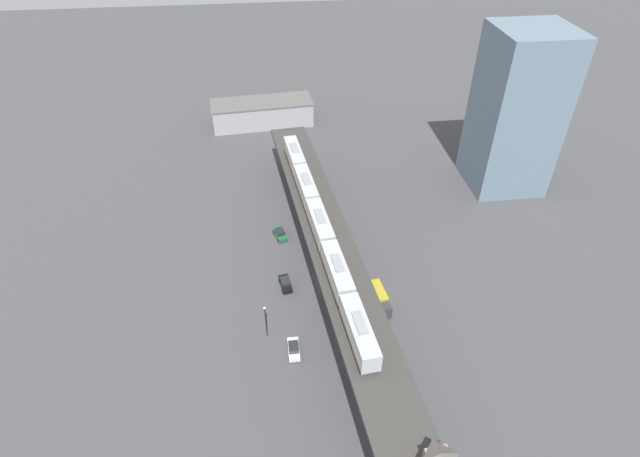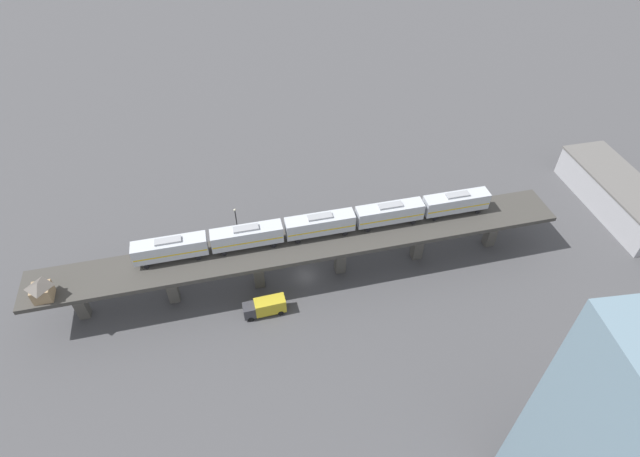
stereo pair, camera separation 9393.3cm
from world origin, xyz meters
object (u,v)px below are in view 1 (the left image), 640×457
object	(u,v)px
subway_train	(320,224)
delivery_truck	(379,299)
warehouse_building	(262,113)
street_car_white	(294,349)
street_car_green	(280,233)
office_tower	(516,112)
street_car_black	(285,283)
street_lamp	(266,319)

from	to	relation	value
subway_train	delivery_truck	xyz separation A→B (m)	(9.17, -10.59, -9.37)
subway_train	warehouse_building	bearing A→B (deg)	98.11
street_car_white	street_car_green	distance (m)	29.89
office_tower	delivery_truck	bearing A→B (deg)	-135.69
street_car_black	street_car_green	distance (m)	14.75
street_car_black	subway_train	bearing A→B (deg)	29.61
warehouse_building	office_tower	xyz separation A→B (m)	(55.69, -37.51, 14.59)
office_tower	street_car_green	bearing A→B (deg)	-164.25
subway_train	street_car_white	world-z (taller)	subway_train
street_car_black	street_car_white	bearing A→B (deg)	-88.66
street_car_green	delivery_truck	xyz separation A→B (m)	(16.31, -21.42, 0.82)
street_car_black	street_car_green	xyz separation A→B (m)	(-0.23, 14.75, 0.00)
street_lamp	street_car_black	bearing A→B (deg)	71.01
street_lamp	street_car_green	bearing A→B (deg)	82.11
street_car_black	warehouse_building	bearing A→B (deg)	91.82
subway_train	office_tower	bearing A→B (deg)	29.13
street_car_white	street_lamp	bearing A→B (deg)	135.89
subway_train	street_lamp	bearing A→B (deg)	-125.53
street_car_black	office_tower	size ratio (longest dim) A/B	0.13
subway_train	delivery_truck	world-z (taller)	subway_train
street_car_white	street_car_green	world-z (taller)	same
subway_train	office_tower	distance (m)	53.84
street_car_green	office_tower	bearing A→B (deg)	15.75
street_car_black	office_tower	distance (m)	63.67
subway_train	street_car_black	xyz separation A→B (m)	(-6.91, -3.92, -10.19)
street_car_white	office_tower	bearing A→B (deg)	40.26
subway_train	street_car_black	bearing A→B (deg)	-150.39
street_car_black	street_lamp	bearing A→B (deg)	-108.99
warehouse_building	street_car_black	bearing A→B (deg)	-88.18
street_car_black	street_car_white	xyz separation A→B (m)	(0.35, -15.13, 0.00)
street_car_black	delivery_truck	xyz separation A→B (m)	(16.08, -6.66, 0.82)
delivery_truck	street_car_green	bearing A→B (deg)	127.30
street_car_black	delivery_truck	size ratio (longest dim) A/B	0.62
street_car_green	warehouse_building	xyz separation A→B (m)	(-1.91, 52.68, 2.47)
warehouse_building	street_car_green	bearing A→B (deg)	-87.92
street_car_black	street_car_green	world-z (taller)	same
subway_train	street_lamp	world-z (taller)	subway_train
subway_train	warehouse_building	xyz separation A→B (m)	(-9.05, 63.51, -7.72)
delivery_truck	street_lamp	size ratio (longest dim) A/B	1.07
street_car_black	street_car_green	size ratio (longest dim) A/B	0.98
street_car_white	warehouse_building	xyz separation A→B (m)	(-2.49, 82.56, 2.47)
street_car_white	street_lamp	xyz separation A→B (m)	(-4.17, 4.04, 3.17)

